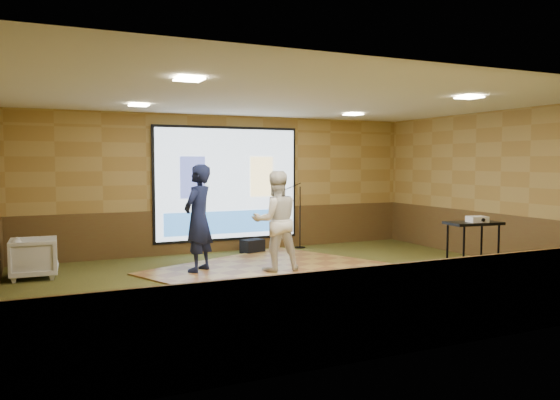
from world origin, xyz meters
name	(u,v)px	position (x,y,z in m)	size (l,w,h in m)	color
ground	(297,282)	(0.00, 0.00, 0.00)	(9.00, 9.00, 0.00)	#2E3819
room_shell	(297,155)	(0.00, 0.00, 2.09)	(9.04, 7.04, 3.02)	#A38444
wainscot_back	(227,230)	(0.00, 3.48, 0.47)	(9.00, 0.04, 0.95)	#52321B
wainscot_front	(442,303)	(0.00, -3.48, 0.47)	(9.00, 0.04, 0.95)	#52321B
wainscot_right	(498,238)	(4.48, 0.00, 0.47)	(0.04, 7.00, 0.95)	#52321B
projector_screen	(228,185)	(0.00, 3.44, 1.47)	(3.32, 0.06, 2.52)	black
downlight_nw	(139,105)	(-2.20, 1.80, 2.97)	(0.32, 0.32, 0.02)	#FFEEBF
downlight_ne	(353,114)	(2.20, 1.80, 2.97)	(0.32, 0.32, 0.02)	#FFEEBF
downlight_sw	(189,79)	(-2.20, -1.50, 2.97)	(0.32, 0.32, 0.02)	#FFEEBF
downlight_se	(469,97)	(2.20, -1.50, 2.97)	(0.32, 0.32, 0.02)	#FFEEBF
dance_floor	(267,269)	(-0.04, 1.13, 0.01)	(3.97, 3.02, 0.03)	#A37C3B
player_left	(198,218)	(-1.26, 1.42, 0.98)	(0.70, 0.46, 1.91)	#12183A
player_right	(276,221)	(0.02, 0.90, 0.93)	(0.87, 0.68, 1.79)	silver
av_table	(473,239)	(2.87, -0.97, 0.68)	(0.92, 0.48, 0.97)	black
projector	(477,219)	(2.87, -1.05, 1.02)	(0.30, 0.25, 0.10)	silver
mic_stand	(298,227)	(1.60, 3.18, 0.49)	(0.60, 0.25, 1.53)	black
banquet_chair	(34,258)	(-3.94, 2.14, 0.35)	(0.74, 0.77, 0.70)	gray
duffel_bag	(252,246)	(0.40, 2.98, 0.15)	(0.47, 0.31, 0.29)	black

